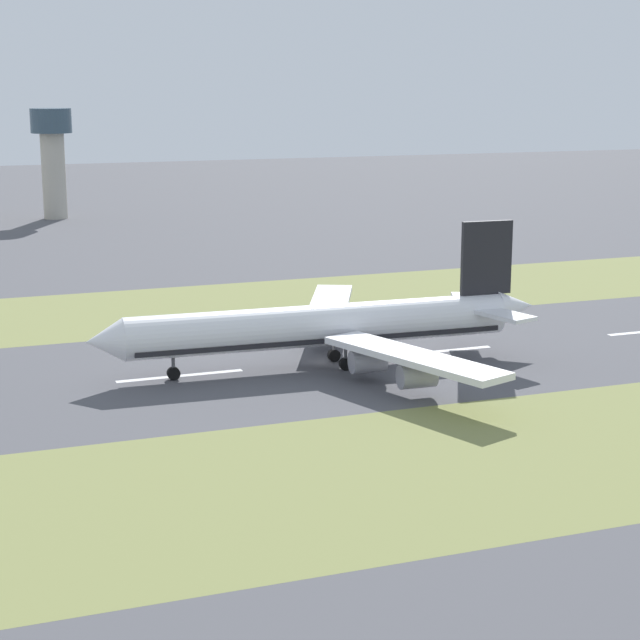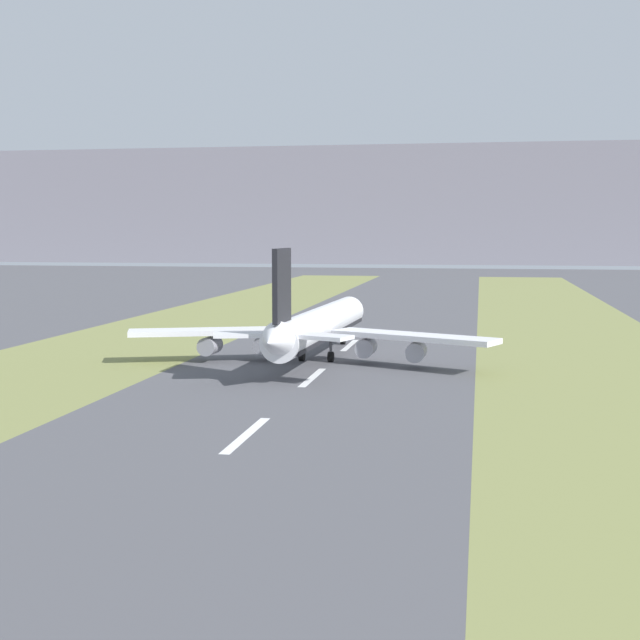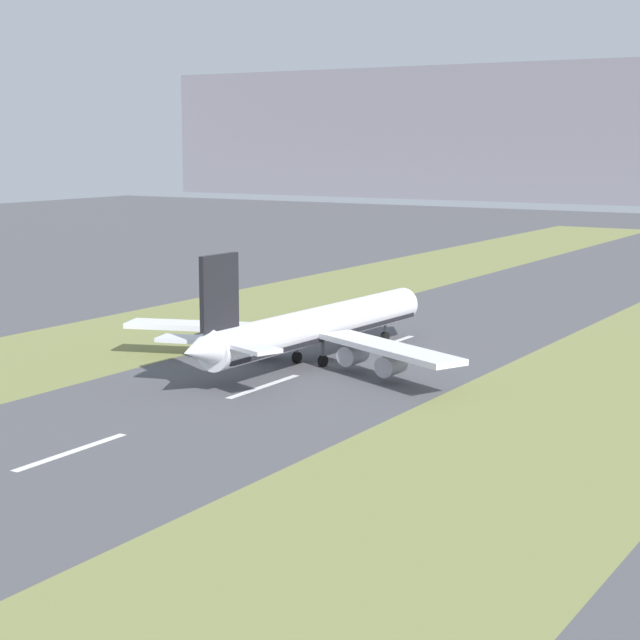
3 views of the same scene
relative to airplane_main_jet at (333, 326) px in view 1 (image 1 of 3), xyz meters
The scene contains 7 objects.
ground_plane 6.54m from the airplane_main_jet, ahead, with size 800.00×800.00×0.00m, color #4C4C51.
grass_median_west 42.91m from the airplane_main_jet, behind, with size 40.00×600.00×0.01m, color olive.
grass_median_east 47.90m from the airplane_main_jet, ahead, with size 40.00×600.00×0.01m, color olive.
centreline_dash_mid 19.24m from the airplane_main_jet, 82.07° to the right, with size 1.20×18.00×0.01m, color silver.
centreline_dash_far 22.85m from the airplane_main_jet, 83.44° to the left, with size 1.20×18.00×0.01m, color silver.
airplane_main_jet is the anchor object (origin of this frame).
control_tower 188.53m from the airplane_main_jet, ahead, with size 12.00×12.00×32.43m.
Camera 1 is at (-142.15, 52.94, 40.45)m, focal length 60.00 mm.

